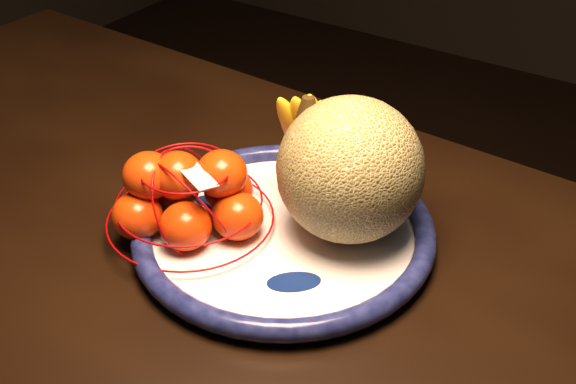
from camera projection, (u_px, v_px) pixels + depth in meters
The scene contains 6 objects.
dining_table at pixel (142, 260), 1.02m from camera, with size 1.48×0.93×0.72m.
fruit_bowl at pixel (284, 231), 0.93m from camera, with size 0.39×0.39×0.03m.
cantaloupe at pixel (350, 170), 0.88m from camera, with size 0.18×0.18×0.18m, color olive.
banana_bunch at pixel (314, 137), 0.95m from camera, with size 0.11×0.11×0.18m.
mandarin_bag at pixel (189, 196), 0.91m from camera, with size 0.29×0.29×0.14m.
price_tag at pixel (194, 172), 0.87m from camera, with size 0.07×0.03×0.00m, color white.
Camera 1 is at (0.51, -0.59, 1.31)m, focal length 45.00 mm.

